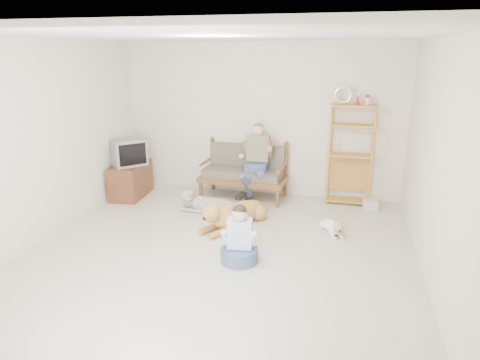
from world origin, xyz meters
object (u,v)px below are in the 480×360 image
(loveseat, at_px, (244,171))
(etagere, at_px, (350,154))
(golden_retriever, at_px, (233,214))
(tv_stand, at_px, (130,180))

(loveseat, relative_size, etagere, 0.77)
(loveseat, height_order, golden_retriever, loveseat)
(loveseat, xyz_separation_m, etagere, (1.82, 0.11, 0.39))
(etagere, xyz_separation_m, golden_retriever, (-1.65, -1.49, -0.69))
(loveseat, distance_m, golden_retriever, 1.42)
(golden_retriever, bearing_deg, loveseat, 125.42)
(golden_retriever, bearing_deg, etagere, 70.64)
(etagere, relative_size, tv_stand, 2.13)
(loveseat, relative_size, golden_retriever, 1.10)
(tv_stand, bearing_deg, etagere, 4.56)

